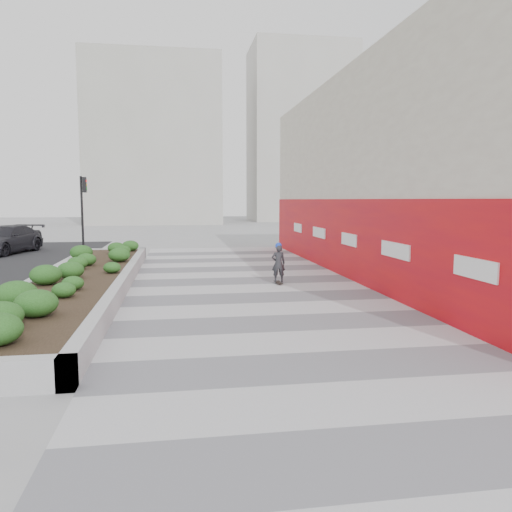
{
  "coord_description": "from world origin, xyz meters",
  "views": [
    {
      "loc": [
        -2.4,
        -9.78,
        2.98
      ],
      "look_at": [
        0.2,
        6.62,
        1.1
      ],
      "focal_mm": 35.0,
      "sensor_mm": 36.0,
      "label": 1
    }
  ],
  "objects_px": {
    "planter": "(82,278)",
    "traffic_signal_near": "(83,204)",
    "car_dark": "(5,240)",
    "skateboarder": "(278,263)"
  },
  "relations": [
    {
      "from": "planter",
      "to": "traffic_signal_near",
      "type": "bearing_deg",
      "value": 99.35
    },
    {
      "from": "planter",
      "to": "traffic_signal_near",
      "type": "xyz_separation_m",
      "value": [
        -1.73,
        10.5,
        2.34
      ]
    },
    {
      "from": "car_dark",
      "to": "planter",
      "type": "bearing_deg",
      "value": -49.37
    },
    {
      "from": "traffic_signal_near",
      "to": "skateboarder",
      "type": "height_order",
      "value": "traffic_signal_near"
    },
    {
      "from": "planter",
      "to": "traffic_signal_near",
      "type": "relative_size",
      "value": 4.29
    },
    {
      "from": "traffic_signal_near",
      "to": "car_dark",
      "type": "xyz_separation_m",
      "value": [
        -4.6,
        2.12,
        -1.98
      ]
    },
    {
      "from": "planter",
      "to": "car_dark",
      "type": "relative_size",
      "value": 3.37
    },
    {
      "from": "traffic_signal_near",
      "to": "skateboarder",
      "type": "xyz_separation_m",
      "value": [
        8.35,
        -10.16,
        -2.01
      ]
    },
    {
      "from": "planter",
      "to": "car_dark",
      "type": "bearing_deg",
      "value": 116.64
    },
    {
      "from": "traffic_signal_near",
      "to": "car_dark",
      "type": "bearing_deg",
      "value": 155.31
    }
  ]
}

